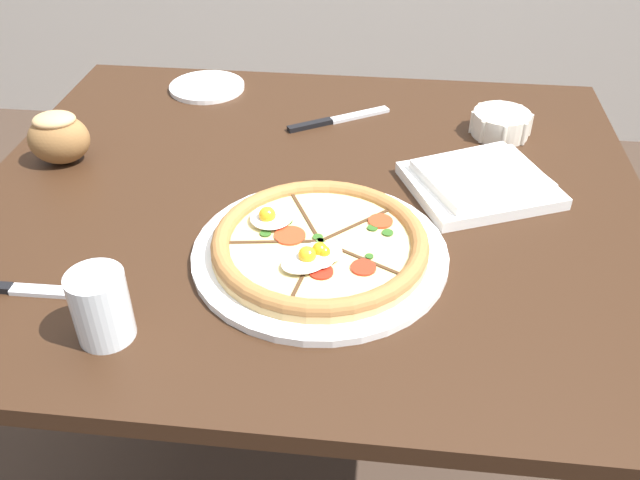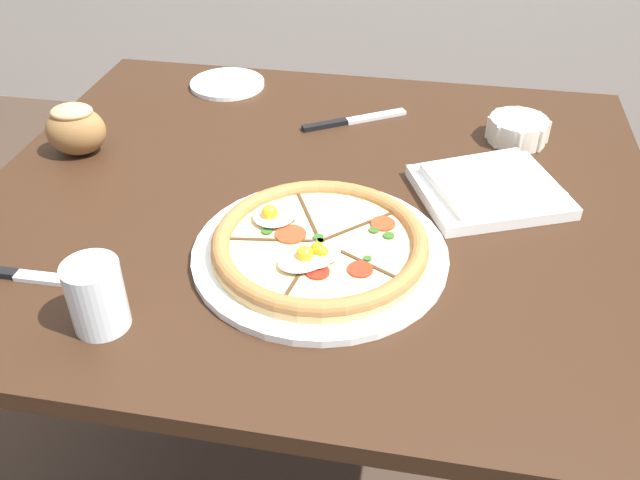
% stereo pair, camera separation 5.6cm
% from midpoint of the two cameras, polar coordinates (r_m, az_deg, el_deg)
% --- Properties ---
extents(ground_plane, '(12.00, 12.00, 0.00)m').
position_cam_midpoint_polar(ground_plane, '(1.70, -1.68, -18.73)').
color(ground_plane, '#3D2D23').
extents(dining_table, '(1.13, 1.00, 0.78)m').
position_cam_midpoint_polar(dining_table, '(1.21, -2.23, -0.34)').
color(dining_table, '#331E11').
rests_on(dining_table, ground_plane).
extents(pizza, '(0.38, 0.38, 0.06)m').
position_cam_midpoint_polar(pizza, '(0.99, -1.67, -0.54)').
color(pizza, white).
rests_on(pizza, dining_table).
extents(ramekin_bowl, '(0.12, 0.12, 0.05)m').
position_cam_midpoint_polar(ramekin_bowl, '(1.35, 13.85, 9.53)').
color(ramekin_bowl, silver).
rests_on(ramekin_bowl, dining_table).
extents(napkin_folded, '(0.29, 0.27, 0.04)m').
position_cam_midpoint_polar(napkin_folded, '(1.17, 12.01, 4.77)').
color(napkin_folded, white).
rests_on(napkin_folded, dining_table).
extents(bread_piece_near, '(0.12, 0.10, 0.10)m').
position_cam_midpoint_polar(bread_piece_near, '(1.31, -22.34, 8.03)').
color(bread_piece_near, olive).
rests_on(bread_piece_near, dining_table).
extents(knife_main, '(0.20, 0.13, 0.01)m').
position_cam_midpoint_polar(knife_main, '(1.37, 0.32, 10.11)').
color(knife_main, silver).
rests_on(knife_main, dining_table).
extents(knife_spare, '(0.22, 0.02, 0.01)m').
position_cam_midpoint_polar(knife_spare, '(1.04, -25.26, -3.82)').
color(knife_spare, silver).
rests_on(knife_spare, dining_table).
extents(water_glass, '(0.07, 0.07, 0.10)m').
position_cam_midpoint_polar(water_glass, '(0.90, -19.61, -5.61)').
color(water_glass, white).
rests_on(water_glass, dining_table).
extents(side_saucer, '(0.16, 0.16, 0.01)m').
position_cam_midpoint_polar(side_saucer, '(1.54, -10.55, 12.54)').
color(side_saucer, white).
rests_on(side_saucer, dining_table).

